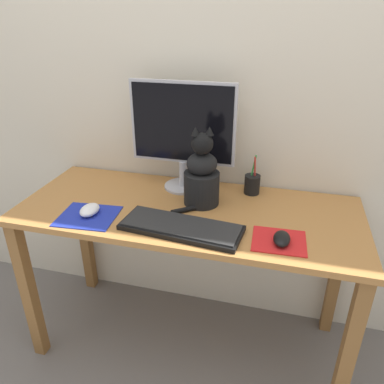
# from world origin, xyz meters

# --- Properties ---
(ground_plane) EXTENTS (12.00, 12.00, 0.00)m
(ground_plane) POSITION_xyz_m (0.00, 0.00, 0.00)
(ground_plane) COLOR slate
(wall_back) EXTENTS (7.00, 0.04, 2.50)m
(wall_back) POSITION_xyz_m (0.00, 0.31, 1.25)
(wall_back) COLOR beige
(wall_back) RESTS_ON ground_plane
(desk) EXTENTS (1.38, 0.57, 0.73)m
(desk) POSITION_xyz_m (0.00, 0.00, 0.62)
(desk) COLOR #A87038
(desk) RESTS_ON ground_plane
(monitor) EXTENTS (0.45, 0.17, 0.47)m
(monitor) POSITION_xyz_m (-0.07, 0.19, 0.99)
(monitor) COLOR #B2B2B7
(monitor) RESTS_ON desk
(keyboard) EXTENTS (0.46, 0.21, 0.02)m
(keyboard) POSITION_xyz_m (0.02, -0.16, 0.74)
(keyboard) COLOR black
(keyboard) RESTS_ON desk
(mousepad_left) EXTENTS (0.23, 0.21, 0.00)m
(mousepad_left) POSITION_xyz_m (-0.36, -0.16, 0.73)
(mousepad_left) COLOR #1E2D9E
(mousepad_left) RESTS_ON desk
(mousepad_right) EXTENTS (0.19, 0.17, 0.00)m
(mousepad_right) POSITION_xyz_m (0.37, -0.15, 0.73)
(mousepad_right) COLOR red
(mousepad_right) RESTS_ON desk
(computer_mouse_left) EXTENTS (0.07, 0.10, 0.04)m
(computer_mouse_left) POSITION_xyz_m (-0.36, -0.15, 0.75)
(computer_mouse_left) COLOR white
(computer_mouse_left) RESTS_ON mousepad_left
(computer_mouse_right) EXTENTS (0.06, 0.10, 0.03)m
(computer_mouse_right) POSITION_xyz_m (0.38, -0.16, 0.75)
(computer_mouse_right) COLOR black
(computer_mouse_right) RESTS_ON mousepad_right
(cat) EXTENTS (0.19, 0.23, 0.33)m
(cat) POSITION_xyz_m (0.04, 0.06, 0.85)
(cat) COLOR black
(cat) RESTS_ON desk
(pen_cup) EXTENTS (0.07, 0.07, 0.17)m
(pen_cup) POSITION_xyz_m (0.23, 0.20, 0.77)
(pen_cup) COLOR black
(pen_cup) RESTS_ON desk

